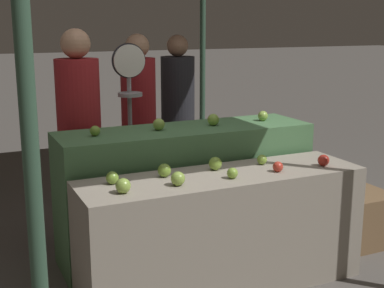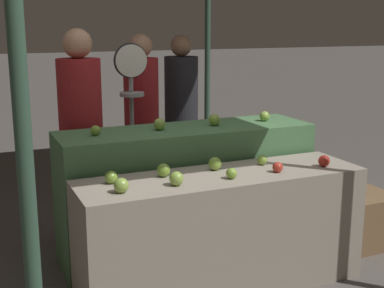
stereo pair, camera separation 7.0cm
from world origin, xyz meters
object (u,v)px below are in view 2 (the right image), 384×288
object	(u,v)px
produce_scale	(132,97)
person_customer_right	(181,103)
person_vendor_at_scale	(81,122)
wooden_crate_side	(364,219)
person_customer_left	(142,110)

from	to	relation	value
produce_scale	person_customer_right	distance (m)	1.18
person_vendor_at_scale	wooden_crate_side	xyz separation A→B (m)	(2.06, -0.94, -0.79)
wooden_crate_side	person_vendor_at_scale	bearing A→B (deg)	155.60
produce_scale	wooden_crate_side	distance (m)	2.14
produce_scale	wooden_crate_side	bearing A→B (deg)	-32.00
produce_scale	person_customer_left	distance (m)	0.61
person_vendor_at_scale	person_customer_right	distance (m)	1.55
person_customer_left	person_vendor_at_scale	bearing A→B (deg)	67.89
produce_scale	person_customer_right	xyz separation A→B (m)	(0.79, 0.85, -0.22)
person_customer_right	person_vendor_at_scale	bearing A→B (deg)	21.97
produce_scale	person_customer_left	bearing A→B (deg)	63.97
person_vendor_at_scale	person_customer_left	bearing A→B (deg)	-116.21
produce_scale	person_customer_right	world-z (taller)	person_customer_right
person_customer_right	produce_scale	bearing A→B (deg)	32.09
person_customer_left	wooden_crate_side	size ratio (longest dim) A/B	3.91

